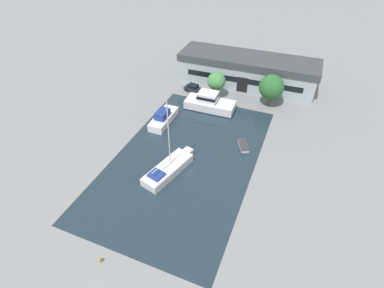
# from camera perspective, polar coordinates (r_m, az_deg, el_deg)

# --- Properties ---
(ground_plane) EXTENTS (440.00, 440.00, 0.00)m
(ground_plane) POSITION_cam_1_polar(r_m,az_deg,el_deg) (49.42, -1.24, -2.80)
(ground_plane) COLOR gray
(water_canal) EXTENTS (22.10, 37.54, 0.01)m
(water_canal) POSITION_cam_1_polar(r_m,az_deg,el_deg) (49.41, -1.24, -2.80)
(water_canal) COLOR #1E2D38
(water_canal) RESTS_ON ground
(warehouse_building) EXTENTS (31.06, 9.79, 6.48)m
(warehouse_building) POSITION_cam_1_polar(r_m,az_deg,el_deg) (71.03, 10.50, 13.67)
(warehouse_building) COLOR #99A8B2
(warehouse_building) RESTS_ON ground
(quay_tree_near_building) EXTENTS (3.85, 3.85, 5.67)m
(quay_tree_near_building) POSITION_cam_1_polar(r_m,az_deg,el_deg) (64.29, 4.67, 11.86)
(quay_tree_near_building) COLOR brown
(quay_tree_near_building) RESTS_ON ground
(quay_tree_by_water) EXTENTS (4.99, 4.99, 6.73)m
(quay_tree_by_water) POSITION_cam_1_polar(r_m,az_deg,el_deg) (62.80, 14.88, 10.45)
(quay_tree_by_water) COLOR brown
(quay_tree_by_water) RESTS_ON ground
(parked_car) EXTENTS (4.42, 2.45, 1.69)m
(parked_car) POSITION_cam_1_polar(r_m,az_deg,el_deg) (67.43, 0.29, 10.57)
(parked_car) COLOR #1E2328
(parked_car) RESTS_ON ground
(sailboat_moored) EXTENTS (5.25, 10.52, 14.02)m
(sailboat_moored) POSITION_cam_1_polar(r_m,az_deg,el_deg) (46.71, -4.48, -4.66)
(sailboat_moored) COLOR silver
(sailboat_moored) RESTS_ON water_canal
(motor_cruiser) EXTENTS (10.14, 4.54, 3.66)m
(motor_cruiser) POSITION_cam_1_polar(r_m,az_deg,el_deg) (61.08, 3.36, 7.77)
(motor_cruiser) COLOR silver
(motor_cruiser) RESTS_ON water_canal
(small_dinghy) EXTENTS (2.83, 3.73, 0.58)m
(small_dinghy) POSITION_cam_1_polar(r_m,az_deg,el_deg) (52.32, 9.76, -0.26)
(small_dinghy) COLOR silver
(small_dinghy) RESTS_ON water_canal
(cabin_boat) EXTENTS (2.94, 7.93, 2.76)m
(cabin_boat) POSITION_cam_1_polar(r_m,az_deg,el_deg) (57.31, -5.46, 4.96)
(cabin_boat) COLOR white
(cabin_boat) RESTS_ON water_canal
(mooring_bollard) EXTENTS (0.34, 0.34, 0.77)m
(mooring_bollard) POSITION_cam_1_polar(r_m,az_deg,el_deg) (38.98, -17.04, -20.34)
(mooring_bollard) COLOR olive
(mooring_bollard) RESTS_ON ground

